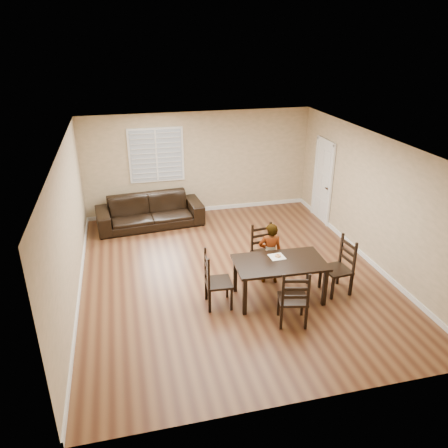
{
  "coord_description": "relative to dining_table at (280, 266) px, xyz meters",
  "views": [
    {
      "loc": [
        -1.98,
        -7.51,
        4.56
      ],
      "look_at": [
        -0.09,
        0.28,
        1.0
      ],
      "focal_mm": 35.0,
      "sensor_mm": 36.0,
      "label": 1
    }
  ],
  "objects": [
    {
      "name": "chair_right",
      "position": [
        1.25,
        -0.03,
        -0.18
      ],
      "size": [
        0.51,
        0.54,
        1.09
      ],
      "rotation": [
        0.0,
        0.0,
        -1.46
      ],
      "color": "black",
      "rests_on": "ground"
    },
    {
      "name": "ground",
      "position": [
        -0.62,
        1.06,
        -0.68
      ],
      "size": [
        7.0,
        7.0,
        0.0
      ],
      "primitive_type": "plane",
      "color": "brown",
      "rests_on": "ground"
    },
    {
      "name": "chair_far",
      "position": [
        -0.06,
        -0.87,
        -0.2
      ],
      "size": [
        0.56,
        0.54,
        1.05
      ],
      "rotation": [
        0.0,
        0.0,
        2.91
      ],
      "color": "black",
      "rests_on": "ground"
    },
    {
      "name": "donut",
      "position": [
        0.03,
        0.18,
        0.11
      ],
      "size": [
        0.11,
        0.11,
        0.04
      ],
      "color": "#D78D4D",
      "rests_on": "napkin"
    },
    {
      "name": "chair_near",
      "position": [
        0.02,
        1.04,
        -0.21
      ],
      "size": [
        0.52,
        0.49,
        1.03
      ],
      "rotation": [
        0.0,
        0.0,
        0.13
      ],
      "color": "black",
      "rests_on": "ground"
    },
    {
      "name": "napkin",
      "position": [
        0.01,
        0.18,
        0.09
      ],
      "size": [
        0.28,
        0.28,
        0.0
      ],
      "primitive_type": "cube",
      "rotation": [
        0.0,
        0.0,
        0.06
      ],
      "color": "beige",
      "rests_on": "dining_table"
    },
    {
      "name": "room",
      "position": [
        -0.58,
        1.24,
        1.13
      ],
      "size": [
        6.04,
        7.04,
        2.72
      ],
      "color": "#CFB38B",
      "rests_on": "ground"
    },
    {
      "name": "chair_left",
      "position": [
        -1.25,
        0.05,
        -0.19
      ],
      "size": [
        0.48,
        0.51,
        1.07
      ],
      "rotation": [
        0.0,
        0.0,
        1.51
      ],
      "color": "black",
      "rests_on": "ground"
    },
    {
      "name": "sofa",
      "position": [
        -2.02,
        3.89,
        -0.29
      ],
      "size": [
        2.7,
        1.26,
        0.76
      ],
      "primitive_type": "imported",
      "rotation": [
        0.0,
        0.0,
        0.09
      ],
      "color": "black",
      "rests_on": "ground"
    },
    {
      "name": "child",
      "position": [
        0.02,
        0.59,
        -0.05
      ],
      "size": [
        0.5,
        0.38,
        1.25
      ],
      "primitive_type": "imported",
      "rotation": [
        0.0,
        0.0,
        2.96
      ],
      "color": "gray",
      "rests_on": "ground"
    },
    {
      "name": "dining_table",
      "position": [
        0.0,
        0.0,
        0.0
      ],
      "size": [
        1.67,
        0.98,
        0.76
      ],
      "rotation": [
        0.0,
        0.0,
        -0.04
      ],
      "color": "black",
      "rests_on": "ground"
    }
  ]
}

